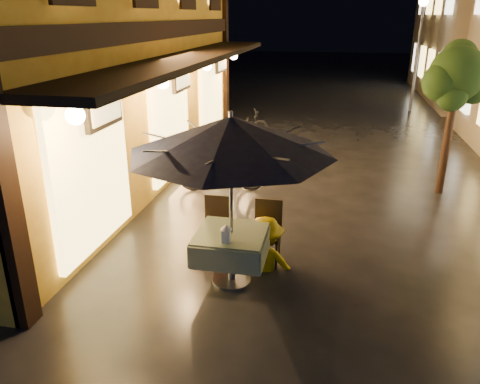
% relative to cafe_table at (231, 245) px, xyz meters
% --- Properties ---
extents(ground, '(90.00, 90.00, 0.00)m').
position_rel_cafe_table_xyz_m(ground, '(1.20, -0.09, -0.59)').
color(ground, black).
rests_on(ground, ground).
extents(west_building, '(5.90, 11.40, 7.40)m').
position_rel_cafe_table_xyz_m(west_building, '(-4.52, 3.91, 3.12)').
color(west_building, gold).
rests_on(west_building, ground).
extents(street_tree, '(1.43, 1.20, 3.15)m').
position_rel_cafe_table_xyz_m(street_tree, '(3.62, 4.42, 1.83)').
color(street_tree, black).
rests_on(street_tree, ground).
extents(streetlamp_far, '(0.36, 0.36, 4.23)m').
position_rel_cafe_table_xyz_m(streetlamp_far, '(4.20, 13.91, 2.33)').
color(streetlamp_far, '#59595E').
rests_on(streetlamp_far, ground).
extents(cafe_table, '(0.99, 0.99, 0.78)m').
position_rel_cafe_table_xyz_m(cafe_table, '(0.00, 0.00, 0.00)').
color(cafe_table, '#59595E').
rests_on(cafe_table, ground).
extents(patio_umbrella, '(2.75, 2.75, 2.46)m').
position_rel_cafe_table_xyz_m(patio_umbrella, '(0.00, -0.00, 1.56)').
color(patio_umbrella, '#59595E').
rests_on(patio_umbrella, ground).
extents(cafe_chair_left, '(0.42, 0.42, 0.97)m').
position_rel_cafe_table_xyz_m(cafe_chair_left, '(-0.40, 0.74, -0.05)').
color(cafe_chair_left, black).
rests_on(cafe_chair_left, ground).
extents(cafe_chair_right, '(0.42, 0.42, 0.97)m').
position_rel_cafe_table_xyz_m(cafe_chair_right, '(0.40, 0.74, -0.05)').
color(cafe_chair_right, black).
rests_on(cafe_chair_right, ground).
extents(table_lantern, '(0.16, 0.16, 0.25)m').
position_rel_cafe_table_xyz_m(table_lantern, '(0.00, -0.30, 0.33)').
color(table_lantern, white).
rests_on(table_lantern, cafe_table).
extents(person_orange, '(0.78, 0.68, 1.37)m').
position_rel_cafe_table_xyz_m(person_orange, '(-0.43, 0.52, 0.10)').
color(person_orange, '#EB582A').
rests_on(person_orange, ground).
extents(person_yellow, '(1.09, 0.73, 1.57)m').
position_rel_cafe_table_xyz_m(person_yellow, '(0.40, 0.51, 0.20)').
color(person_yellow, '#DCB100').
rests_on(person_yellow, ground).
extents(bicycle_0, '(2.00, 1.06, 1.00)m').
position_rel_cafe_table_xyz_m(bicycle_0, '(-1.01, 3.60, -0.09)').
color(bicycle_0, black).
rests_on(bicycle_0, ground).
extents(bicycle_1, '(1.49, 0.47, 0.89)m').
position_rel_cafe_table_xyz_m(bicycle_1, '(-1.47, 4.44, -0.14)').
color(bicycle_1, black).
rests_on(bicycle_1, ground).
extents(bicycle_2, '(1.74, 1.17, 0.86)m').
position_rel_cafe_table_xyz_m(bicycle_2, '(-1.53, 5.06, -0.15)').
color(bicycle_2, black).
rests_on(bicycle_2, ground).
extents(bicycle_3, '(1.61, 0.99, 0.94)m').
position_rel_cafe_table_xyz_m(bicycle_3, '(-1.37, 6.35, -0.12)').
color(bicycle_3, black).
rests_on(bicycle_3, ground).
extents(bicycle_4, '(1.79, 1.19, 0.89)m').
position_rel_cafe_table_xyz_m(bicycle_4, '(-1.48, 8.07, -0.14)').
color(bicycle_4, black).
rests_on(bicycle_4, ground).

